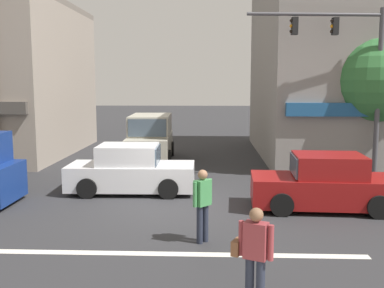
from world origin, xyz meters
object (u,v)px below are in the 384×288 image
(street_tree, at_px, (376,81))
(sedan_crossing_leftbound, at_px, (131,171))
(van_crossing_center, at_px, (150,139))
(pedestrian_mid_crossing, at_px, (203,201))
(sedan_parked_curbside, at_px, (325,185))
(traffic_light_mast, at_px, (353,66))
(pedestrian_foreground_with_bag, at_px, (254,252))

(street_tree, height_order, sedan_crossing_leftbound, street_tree)
(van_crossing_center, xyz_separation_m, pedestrian_mid_crossing, (2.61, -10.81, -0.06))
(sedan_parked_curbside, bearing_deg, street_tree, 58.60)
(sedan_parked_curbside, xyz_separation_m, pedestrian_mid_crossing, (-3.44, -2.87, 0.24))
(pedestrian_mid_crossing, bearing_deg, traffic_light_mast, 51.65)
(van_crossing_center, height_order, sedan_parked_curbside, van_crossing_center)
(street_tree, xyz_separation_m, van_crossing_center, (-9.11, 2.92, -2.67))
(sedan_crossing_leftbound, xyz_separation_m, pedestrian_mid_crossing, (2.43, -4.63, 0.24))
(sedan_parked_curbside, bearing_deg, sedan_crossing_leftbound, 163.24)
(sedan_parked_curbside, bearing_deg, van_crossing_center, 127.28)
(traffic_light_mast, distance_m, van_crossing_center, 9.43)
(street_tree, height_order, pedestrian_foreground_with_bag, street_tree)
(street_tree, distance_m, pedestrian_foreground_with_bag, 12.58)
(sedan_crossing_leftbound, bearing_deg, street_tree, 20.01)
(traffic_light_mast, distance_m, pedestrian_mid_crossing, 9.01)
(van_crossing_center, bearing_deg, traffic_light_mast, -28.27)
(street_tree, relative_size, sedan_crossing_leftbound, 1.30)
(traffic_light_mast, distance_m, pedestrian_foreground_with_bag, 11.04)
(street_tree, relative_size, sedan_parked_curbside, 1.29)
(pedestrian_foreground_with_bag, relative_size, pedestrian_mid_crossing, 1.00)
(traffic_light_mast, relative_size, van_crossing_center, 1.33)
(sedan_parked_curbside, distance_m, pedestrian_mid_crossing, 4.48)
(street_tree, distance_m, traffic_light_mast, 1.89)
(traffic_light_mast, bearing_deg, van_crossing_center, 151.73)
(traffic_light_mast, bearing_deg, pedestrian_mid_crossing, -128.35)
(traffic_light_mast, relative_size, sedan_parked_curbside, 1.48)
(street_tree, xyz_separation_m, sedan_crossing_leftbound, (-8.94, -3.26, -2.96))
(traffic_light_mast, distance_m, sedan_crossing_leftbound, 8.63)
(pedestrian_foreground_with_bag, bearing_deg, sedan_crossing_leftbound, 113.26)
(street_tree, xyz_separation_m, pedestrian_foreground_with_bag, (-5.65, -10.91, -2.72))
(sedan_crossing_leftbound, height_order, pedestrian_mid_crossing, pedestrian_mid_crossing)
(van_crossing_center, distance_m, sedan_crossing_leftbound, 6.18)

